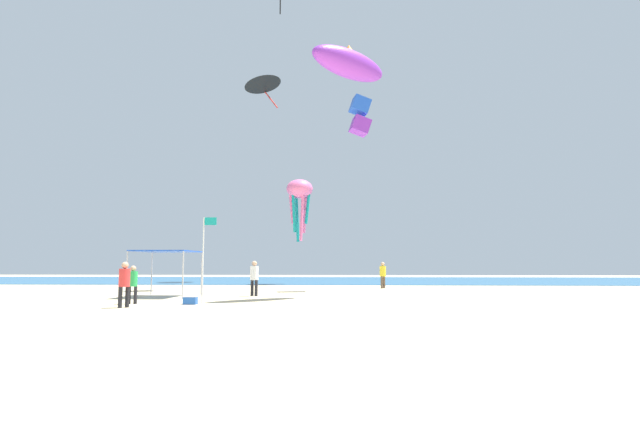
# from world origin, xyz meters

# --- Properties ---
(ground) EXTENTS (110.00, 110.00, 0.10)m
(ground) POSITION_xyz_m (0.00, 0.00, -0.05)
(ground) COLOR beige
(ocean_strip) EXTENTS (110.00, 24.51, 0.03)m
(ocean_strip) POSITION_xyz_m (0.00, 31.22, 0.01)
(ocean_strip) COLOR #28608C
(ocean_strip) RESTS_ON ground
(canopy_tent) EXTENTS (2.93, 3.30, 2.44)m
(canopy_tent) POSITION_xyz_m (-8.80, 4.52, 2.32)
(canopy_tent) COLOR #B2B2B7
(canopy_tent) RESTS_ON ground
(person_near_tent) EXTENTS (0.45, 0.45, 1.90)m
(person_near_tent) POSITION_xyz_m (-4.24, 5.40, 1.12)
(person_near_tent) COLOR black
(person_near_tent) RESTS_ON ground
(person_leftmost) EXTENTS (0.44, 0.40, 1.66)m
(person_leftmost) POSITION_xyz_m (-8.62, -0.09, 0.98)
(person_leftmost) COLOR black
(person_leftmost) RESTS_ON ground
(person_central) EXTENTS (0.43, 0.44, 1.82)m
(person_central) POSITION_xyz_m (-8.14, -1.98, 1.07)
(person_central) COLOR black
(person_central) RESTS_ON ground
(person_rightmost) EXTENTS (0.44, 0.44, 1.87)m
(person_rightmost) POSITION_xyz_m (3.41, 14.24, 1.10)
(person_rightmost) COLOR brown
(person_rightmost) RESTS_ON ground
(banner_flag) EXTENTS (0.61, 0.06, 3.84)m
(banner_flag) POSITION_xyz_m (-5.62, 0.53, 2.30)
(banner_flag) COLOR silver
(banner_flag) RESTS_ON ground
(cooler_box) EXTENTS (0.57, 0.37, 0.35)m
(cooler_box) POSITION_xyz_m (-5.97, -0.27, 0.18)
(cooler_box) COLOR blue
(cooler_box) RESTS_ON ground
(kite_delta_black) EXTENTS (4.86, 4.84, 3.20)m
(kite_delta_black) POSITION_xyz_m (-7.53, 26.41, 20.01)
(kite_delta_black) COLOR black
(kite_inflatable_purple) EXTENTS (4.67, 4.65, 1.82)m
(kite_inflatable_purple) POSITION_xyz_m (0.97, 3.98, 12.39)
(kite_inflatable_purple) COLOR purple
(kite_octopus_pink) EXTENTS (2.58, 2.58, 5.40)m
(kite_octopus_pink) POSITION_xyz_m (-3.18, 20.88, 7.93)
(kite_octopus_pink) COLOR pink
(kite_box_blue) EXTENTS (1.61, 1.41, 2.71)m
(kite_box_blue) POSITION_xyz_m (1.78, 11.16, 11.69)
(kite_box_blue) COLOR blue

